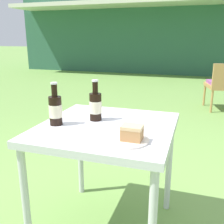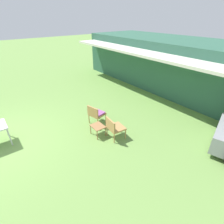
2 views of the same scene
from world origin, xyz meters
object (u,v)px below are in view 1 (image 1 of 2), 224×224
at_px(cola_bottle_near, 95,106).
at_px(cola_bottle_far, 55,109).
at_px(patio_table, 107,137).
at_px(cake_on_plate, 129,136).

relative_size(cola_bottle_near, cola_bottle_far, 1.00).
relative_size(patio_table, cola_bottle_near, 3.12).
xyz_separation_m(patio_table, cola_bottle_near, (-0.09, 0.07, 0.17)).
xyz_separation_m(cake_on_plate, cola_bottle_far, (-0.46, 0.11, 0.06)).
bearing_deg(cake_on_plate, cola_bottle_far, 166.22).
relative_size(patio_table, cake_on_plate, 3.44).
xyz_separation_m(patio_table, cola_bottle_far, (-0.28, -0.08, 0.17)).
distance_m(cake_on_plate, cola_bottle_near, 0.39).
relative_size(cake_on_plate, cola_bottle_far, 0.90).
bearing_deg(cake_on_plate, patio_table, 133.51).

